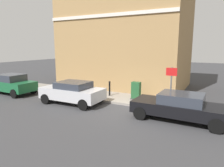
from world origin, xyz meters
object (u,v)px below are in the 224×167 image
at_px(street_sign, 171,81).
at_px(car_silver, 73,92).
at_px(bollard_near_cabinet, 110,88).
at_px(utility_cabinet, 136,91).
at_px(bollard_far_kerb, 82,88).
at_px(car_green, 11,84).
at_px(car_black, 180,106).

bearing_deg(street_sign, car_silver, 103.98).
xyz_separation_m(car_silver, bollard_near_cabinet, (2.40, -1.35, -0.05)).
bearing_deg(utility_cabinet, street_sign, -109.94).
bearing_deg(car_silver, bollard_far_kerb, -79.59).
distance_m(utility_cabinet, street_sign, 2.72).
xyz_separation_m(car_green, street_sign, (1.47, -11.65, 0.89)).
relative_size(utility_cabinet, bollard_far_kerb, 1.11).
bearing_deg(utility_cabinet, car_black, -125.70).
relative_size(utility_cabinet, bollard_near_cabinet, 1.11).
bearing_deg(bollard_near_cabinet, car_black, -114.52).
height_order(car_black, utility_cabinet, car_black).
bearing_deg(car_green, car_silver, -178.19).
bearing_deg(car_silver, car_green, -0.68).
bearing_deg(utility_cabinet, car_green, 104.13).
bearing_deg(bollard_far_kerb, car_green, 103.62).
distance_m(car_black, street_sign, 1.84).
bearing_deg(bollard_far_kerb, street_sign, -89.02).
xyz_separation_m(bollard_near_cabinet, bollard_far_kerb, (-1.07, 1.62, 0.00)).
height_order(car_black, car_silver, car_silver).
xyz_separation_m(car_green, bollard_far_kerb, (1.36, -5.62, -0.07)).
relative_size(car_silver, bollard_near_cabinet, 3.84).
bearing_deg(car_green, bollard_far_kerb, -164.88).
height_order(car_green, street_sign, street_sign).
distance_m(car_green, bollard_far_kerb, 5.79).
bearing_deg(utility_cabinet, car_silver, 124.30).
distance_m(car_silver, bollard_far_kerb, 1.36).
height_order(car_silver, utility_cabinet, car_silver).
relative_size(car_black, car_green, 1.10).
relative_size(car_green, bollard_far_kerb, 3.93).
distance_m(utility_cabinet, bollard_near_cabinet, 2.02).
bearing_deg(bollard_near_cabinet, car_green, 108.56).
height_order(car_green, bollard_far_kerb, car_green).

